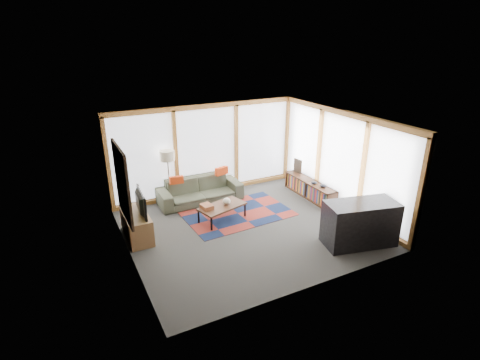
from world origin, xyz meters
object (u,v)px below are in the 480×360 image
sofa (200,190)px  coffee_table (222,213)px  bookshelf (310,189)px  tv_console (137,225)px  floor_lamp (169,178)px  bar_counter (360,223)px  television (137,203)px

sofa → coffee_table: bearing=-85.8°
bookshelf → tv_console: size_ratio=1.63×
floor_lamp → bookshelf: 3.94m
bookshelf → bar_counter: size_ratio=1.27×
sofa → tv_console: size_ratio=1.89×
sofa → bar_counter: size_ratio=1.47×
sofa → bar_counter: bearing=-57.4°
bookshelf → tv_console: (-4.88, -0.03, 0.06)m
coffee_table → bar_counter: 3.28m
floor_lamp → bar_counter: 4.95m
sofa → television: bearing=-147.2°
television → floor_lamp: bearing=-35.5°
coffee_table → bar_counter: (2.22, -2.39, 0.30)m
bookshelf → tv_console: bearing=-179.6°
floor_lamp → tv_console: (-1.21, -1.35, -0.47)m
sofa → television: 2.35m
sofa → television: television is taller
sofa → bookshelf: bearing=-21.2°
coffee_table → television: television is taller
television → bar_counter: television is taller
tv_console → television: television is taller
tv_console → bar_counter: (4.31, -2.49, 0.19)m
floor_lamp → tv_console: 1.87m
tv_console → sofa: bearing=30.5°
television → bar_counter: (4.24, -2.45, -0.38)m
coffee_table → bar_counter: bar_counter is taller
sofa → coffee_table: sofa is taller
sofa → television: (-1.94, -1.23, 0.54)m
sofa → bookshelf: (2.87, -1.14, -0.09)m
bookshelf → television: (-4.81, -0.08, 0.63)m
sofa → television: size_ratio=2.44×
floor_lamp → television: (-1.14, -1.40, 0.11)m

